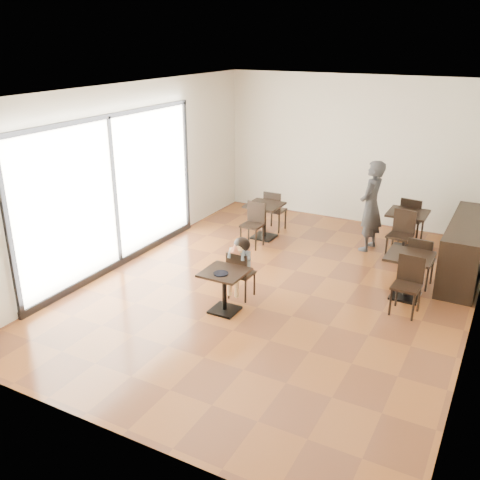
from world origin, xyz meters
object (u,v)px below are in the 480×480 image
Objects in this scene: child_chair at (241,274)px; chair_mid_b at (406,287)px; child at (241,268)px; cafe_table_left at (264,221)px; chair_mid_a at (421,261)px; child_table at (224,291)px; chair_back_b at (400,236)px; chair_left_a at (275,210)px; cafe_table_mid at (407,276)px; adult_patron at (371,206)px; cafe_table_back at (406,231)px; chair_back_a at (412,219)px; chair_left_b at (252,225)px.

chair_mid_b is at bearing -164.44° from child_chair.
child reaches higher than chair_mid_b.
chair_mid_a reaches higher than cafe_table_left.
child_table is 0.66× the size of child.
chair_mid_b is (2.44, 1.23, 0.11)m from child_table.
child reaches higher than chair_back_b.
chair_back_b is (2.72, -0.40, 0.03)m from chair_left_a.
child_chair is at bearing -152.31° from cafe_table_mid.
adult_patron reaches higher than child_table.
chair_left_a is (-2.07, 0.15, -0.45)m from adult_patron.
child_chair is at bearing -119.74° from cafe_table_back.
adult_patron is at bearing -112.35° from child_chair.
chair_left_a is 0.94× the size of chair_back_b.
chair_back_a is (-0.56, 2.06, 0.02)m from chair_mid_a.
chair_back_a is at bearing 149.08° from adult_patron.
cafe_table_mid is at bearing 106.48° from chair_back_a.
adult_patron is 2.33m from chair_left_b.
child is 2.53m from chair_mid_b.
cafe_table_mid is (2.34, 1.23, -0.14)m from child.
child is 3.32m from chair_back_b.
cafe_table_left is (-0.84, 2.59, -0.04)m from child_chair.
cafe_table_mid is 0.84× the size of chair_left_a.
cafe_table_left is at bearing -165.55° from cafe_table_back.
chair_mid_a reaches higher than chair_left_a.
chair_left_b reaches higher than cafe_table_left.
cafe_table_mid is 0.95× the size of cafe_table_back.
child_table is at bearing 103.60° from chair_left_a.
child is 3.26m from adult_patron.
cafe_table_mid is at bearing 83.14° from chair_mid_a.
chair_left_a is at bearing -74.96° from child_chair.
child_table is 3.37m from chair_mid_a.
child is at bearing -161.42° from chair_mid_b.
chair_mid_a is at bearing 80.12° from cafe_table_mid.
cafe_table_left is 0.79× the size of chair_back_b.
child_table is 3.79m from adult_patron.
cafe_table_mid is at bearing 38.69° from adult_patron.
adult_patron is 2.29× the size of cafe_table_back.
chair_back_b is (1.88, 3.29, 0.13)m from child_table.
chair_mid_a is (3.28, -0.81, 0.08)m from cafe_table_left.
cafe_table_back is 2.67m from chair_mid_b.
cafe_table_left is 3.00m from chair_back_a.
chair_back_a is (1.88, 3.84, -0.04)m from child.
chair_mid_b is 4.10m from chair_left_a.
chair_left_b is at bearing -155.32° from cafe_table_back.
cafe_table_back is at bearing -119.74° from child_chair.
adult_patron reaches higher than chair_left_a.
chair_mid_b is at bearing 143.84° from chair_left_a.
cafe_table_left is at bearing -71.96° from child_chair.
cafe_table_left is (-3.18, 1.36, -0.00)m from cafe_table_mid.
chair_mid_a is (2.44, 1.78, 0.04)m from child_chair.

